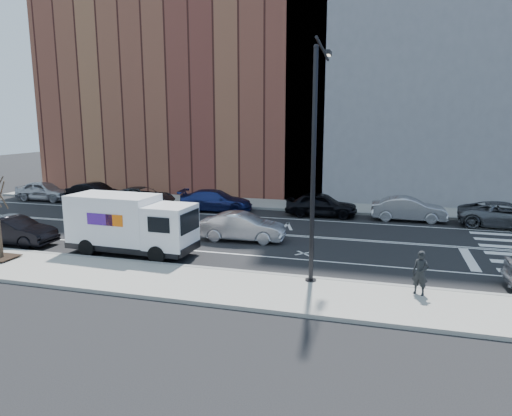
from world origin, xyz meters
The scene contains 20 objects.
ground centered at (0.00, 0.00, 0.00)m, with size 120.00×120.00×0.00m, color black.
sidewalk_near centered at (0.00, -8.80, 0.07)m, with size 44.00×3.60×0.15m, color gray.
sidewalk_far centered at (0.00, 8.80, 0.07)m, with size 44.00×3.60×0.15m, color gray.
curb_near centered at (0.00, -7.00, 0.08)m, with size 44.00×0.25×0.17m, color gray.
curb_far centered at (0.00, 7.00, 0.08)m, with size 44.00×0.25×0.17m, color gray.
road_markings centered at (0.00, 0.00, 0.00)m, with size 40.00×8.60×0.01m, color white, non-canonical shape.
bldg_brick centered at (-8.00, 15.60, 11.00)m, with size 26.00×10.00×22.00m, color brown.
bldg_concrete centered at (12.00, 15.60, 13.00)m, with size 20.00×10.00×26.00m, color slate.
streetlight centered at (7.00, -6.91, 5.08)m, with size 0.44×4.02×9.34m.
fedex_van centered at (-2.01, -5.60, 1.50)m, with size 6.34×2.43×2.86m.
far_parked_a centered at (-16.80, 5.87, 0.78)m, with size 1.85×4.60×1.57m, color #AAA9AE.
far_parked_b centered at (-12.16, 6.08, 0.77)m, with size 1.64×4.70×1.55m, color black.
far_parked_c centered at (-8.00, 6.02, 0.70)m, with size 2.33×5.06×1.40m, color #43464A.
far_parked_d centered at (-1.89, 5.56, 0.75)m, with size 2.11×5.20×1.51m, color navy.
far_parked_e centered at (5.60, 5.76, 0.81)m, with size 1.91×4.75×1.62m, color black.
far_parked_f centered at (11.20, 5.85, 0.77)m, with size 1.63×4.67×1.54m, color #A6A6AA.
far_parked_g centered at (16.80, 5.45, 0.76)m, with size 2.53×5.50×1.53m, color #4D5055.
driving_sedan centered at (2.40, -1.74, 0.75)m, with size 1.58×4.53×1.49m, color #B4B5B9.
near_parked_rear_a centered at (-8.79, -5.79, 0.74)m, with size 1.56×4.48×1.48m, color black.
pedestrian centered at (11.02, -7.76, 0.96)m, with size 0.59×0.39×1.61m, color black.
Camera 1 is at (9.59, -24.46, 6.34)m, focal length 32.00 mm.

